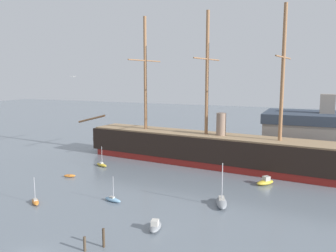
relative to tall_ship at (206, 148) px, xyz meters
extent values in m
cube|color=maroon|center=(0.00, 0.00, -2.93)|extent=(56.29, 14.15, 1.45)
cube|color=black|center=(0.00, 0.00, 0.38)|extent=(58.63, 14.74, 5.18)
ellipsoid|color=black|center=(-26.55, 2.80, -0.34)|extent=(11.21, 8.89, 6.63)
cube|color=#9E7F5B|center=(0.00, 0.00, 3.13)|extent=(57.40, 13.93, 0.31)
cylinder|color=#936642|center=(-15.87, 1.67, 16.45)|extent=(0.73, 0.73, 26.95)
cylinder|color=#936642|center=(-15.87, 1.67, 19.68)|extent=(1.75, 13.88, 0.29)
cylinder|color=#936642|center=(0.00, 0.00, 16.45)|extent=(0.73, 0.73, 26.95)
cylinder|color=#936642|center=(0.00, 0.00, 19.68)|extent=(1.75, 13.88, 0.29)
cylinder|color=#936642|center=(15.87, -1.67, 16.45)|extent=(0.73, 0.73, 26.95)
cylinder|color=#936642|center=(15.87, -1.67, 19.68)|extent=(1.75, 13.88, 0.29)
cylinder|color=#936642|center=(-33.03, 3.48, 4.65)|extent=(9.18, 1.48, 2.76)
cylinder|color=gray|center=(3.46, -0.37, 5.57)|extent=(2.07, 2.07, 5.18)
ellipsoid|color=orange|center=(-17.33, -33.89, -3.35)|extent=(3.08, 2.81, 0.61)
cube|color=#B2ADA3|center=(-17.21, -34.00, -3.01)|extent=(0.96, 0.92, 0.32)
cylinder|color=silver|center=(-17.45, -33.79, -1.32)|extent=(0.08, 0.08, 3.69)
ellipsoid|color=gray|center=(3.90, -34.96, -3.26)|extent=(2.09, 3.60, 0.79)
cube|color=beige|center=(3.95, -35.19, -2.63)|extent=(1.11, 1.20, 0.79)
ellipsoid|color=#7FB2D6|center=(-6.65, -28.41, -3.35)|extent=(3.34, 1.59, 0.61)
cube|color=#B2ADA3|center=(-6.81, -28.38, -3.01)|extent=(0.89, 0.68, 0.32)
cylinder|color=silver|center=(-6.49, -28.45, -1.33)|extent=(0.08, 0.08, 3.69)
ellipsoid|color=orange|center=(-21.70, -20.18, -3.39)|extent=(2.49, 1.79, 0.54)
cube|color=#4C4C51|center=(-21.70, -20.18, -3.18)|extent=(0.51, 0.86, 0.08)
ellipsoid|color=gray|center=(9.68, -23.34, -3.16)|extent=(3.11, 5.44, 0.99)
cube|color=#B2ADA3|center=(9.60, -23.09, -2.60)|extent=(1.22, 1.51, 0.52)
cylinder|color=silver|center=(9.76, -23.59, 0.13)|extent=(0.13, 0.13, 6.00)
ellipsoid|color=gold|center=(-20.53, -10.78, -3.33)|extent=(3.57, 2.29, 0.65)
cube|color=beige|center=(-20.69, -10.71, -2.96)|extent=(1.01, 0.86, 0.34)
cylinder|color=silver|center=(-20.37, -10.85, -1.16)|extent=(0.09, 0.09, 3.96)
ellipsoid|color=gold|center=(14.41, -10.10, -3.22)|extent=(3.55, 3.90, 0.87)
cube|color=#B2ADA3|center=(14.57, -9.89, -2.52)|extent=(1.50, 1.53, 0.87)
ellipsoid|color=#1E284C|center=(22.91, 5.51, -3.34)|extent=(3.05, 3.02, 0.63)
cube|color=#B2ADA3|center=(22.80, 5.39, -2.99)|extent=(0.97, 0.97, 0.33)
cylinder|color=silver|center=(23.03, 5.62, -1.26)|extent=(0.08, 0.08, 3.80)
ellipsoid|color=#1E284C|center=(-3.13, 17.40, -3.40)|extent=(2.23, 2.22, 0.52)
cube|color=beige|center=(-3.13, 17.40, -3.20)|extent=(0.71, 0.72, 0.08)
cylinder|color=#4C3D2D|center=(-1.13, -43.17, -2.80)|extent=(0.32, 0.32, 1.72)
cylinder|color=#423323|center=(0.32, -41.53, -2.52)|extent=(0.31, 0.31, 2.28)
cube|color=gray|center=(24.62, 15.21, 9.68)|extent=(3.20, 3.20, 4.46)
ellipsoid|color=silver|center=(-11.65, -30.72, 16.04)|extent=(0.32, 0.29, 0.11)
sphere|color=silver|center=(-11.49, -30.85, 16.05)|extent=(0.09, 0.09, 0.09)
cube|color=#ADA89E|center=(-11.45, -30.49, 16.06)|extent=(0.41, 0.46, 0.11)
cube|color=#ADA89E|center=(-11.84, -30.96, 16.06)|extent=(0.41, 0.46, 0.11)
camera|label=1|loc=(22.21, -73.70, 16.19)|focal=37.25mm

